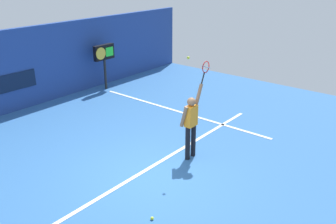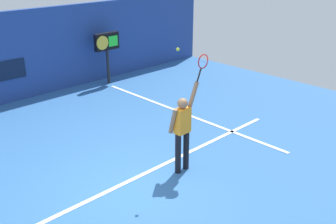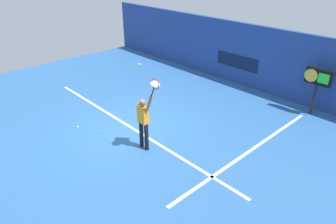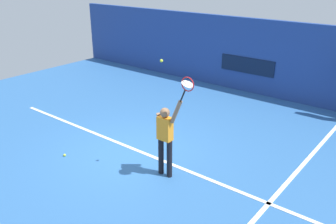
{
  "view_description": "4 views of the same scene",
  "coord_description": "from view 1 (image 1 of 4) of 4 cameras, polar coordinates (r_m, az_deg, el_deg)",
  "views": [
    {
      "loc": [
        -5.75,
        -5.32,
        4.8
      ],
      "look_at": [
        1.22,
        0.37,
        1.19
      ],
      "focal_mm": 39.53,
      "sensor_mm": 36.0,
      "label": 1
    },
    {
      "loc": [
        -4.15,
        -5.53,
        4.51
      ],
      "look_at": [
        1.6,
        0.4,
        1.13
      ],
      "focal_mm": 42.58,
      "sensor_mm": 36.0,
      "label": 2
    },
    {
      "loc": [
        7.8,
        -5.22,
        5.45
      ],
      "look_at": [
        1.74,
        0.43,
        1.17
      ],
      "focal_mm": 32.54,
      "sensor_mm": 36.0,
      "label": 3
    },
    {
      "loc": [
        6.03,
        -5.99,
        4.58
      ],
      "look_at": [
        1.08,
        0.22,
        1.37
      ],
      "focal_mm": 38.69,
      "sensor_mm": 36.0,
      "label": 4
    }
  ],
  "objects": [
    {
      "name": "spare_ball",
      "position": [
        7.76,
        -2.46,
        -16.05
      ],
      "size": [
        0.07,
        0.07,
        0.07
      ],
      "primitive_type": "sphere",
      "color": "#CCE033",
      "rests_on": "ground_plane"
    },
    {
      "name": "tennis_ball",
      "position": [
        8.91,
        3.15,
        8.34
      ],
      "size": [
        0.07,
        0.07,
        0.07
      ],
      "primitive_type": "sphere",
      "color": "#CCE033"
    },
    {
      "name": "tennis_racket",
      "position": [
        9.54,
        5.8,
        6.72
      ],
      "size": [
        0.41,
        0.27,
        0.62
      ],
      "color": "black"
    },
    {
      "name": "court_baseline",
      "position": [
        9.29,
        -3.95,
        -9.25
      ],
      "size": [
        10.0,
        0.1,
        0.01
      ],
      "primitive_type": "cube",
      "color": "white",
      "rests_on": "ground_plane"
    },
    {
      "name": "back_wall",
      "position": [
        13.6,
        -24.18,
        5.48
      ],
      "size": [
        18.0,
        0.2,
        2.81
      ],
      "primitive_type": "cube",
      "color": "navy",
      "rests_on": "ground_plane"
    },
    {
      "name": "court_sideline",
      "position": [
        12.93,
        1.57,
        0.09
      ],
      "size": [
        0.1,
        7.0,
        0.01
      ],
      "primitive_type": "cube",
      "color": "white",
      "rests_on": "ground_plane"
    },
    {
      "name": "sponsor_banner_center",
      "position": [
        13.59,
        -23.71,
        3.98
      ],
      "size": [
        2.2,
        0.03,
        0.6
      ],
      "primitive_type": "cube",
      "color": "#0C1933"
    },
    {
      "name": "tennis_player",
      "position": [
        9.53,
        3.56,
        -1.61
      ],
      "size": [
        0.71,
        0.31,
        1.96
      ],
      "color": "black",
      "rests_on": "ground_plane"
    },
    {
      "name": "scoreboard_clock",
      "position": [
        15.17,
        -9.83,
        8.74
      ],
      "size": [
        0.96,
        0.2,
        1.83
      ],
      "color": "black",
      "rests_on": "ground_plane"
    },
    {
      "name": "ground_plane",
      "position": [
        9.18,
        -3.07,
        -9.67
      ],
      "size": [
        18.0,
        18.0,
        0.0
      ],
      "primitive_type": "plane",
      "color": "#2D609E"
    }
  ]
}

